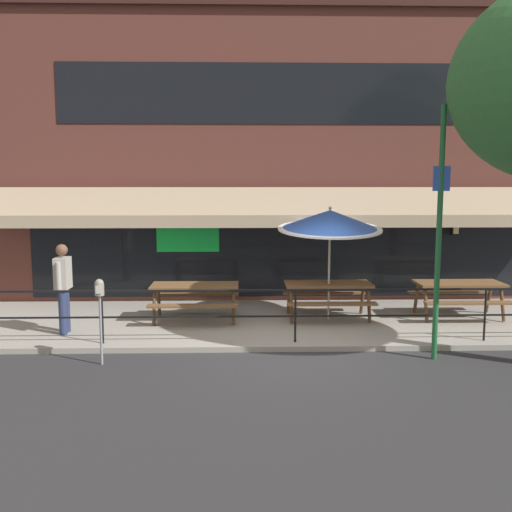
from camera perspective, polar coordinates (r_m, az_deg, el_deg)
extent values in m
plane|color=#2D2D30|center=(10.18, 4.08, -9.56)|extent=(120.00, 120.00, 0.00)
cube|color=#9E998E|center=(12.09, 3.16, -6.58)|extent=(15.00, 4.00, 0.10)
cube|color=brown|center=(13.98, 2.51, 9.53)|extent=(15.00, 0.50, 6.98)
cube|color=black|center=(13.87, 2.62, 15.92)|extent=(10.50, 0.02, 1.40)
cube|color=#3A1E1A|center=(14.51, 2.61, 23.86)|extent=(15.00, 0.62, 0.20)
cube|color=black|center=(13.81, 2.53, 0.67)|extent=(12.00, 0.02, 2.30)
cube|color=#19D84C|center=(13.78, -6.83, 1.87)|extent=(1.50, 0.02, 0.70)
cube|color=tan|center=(13.18, 2.73, 5.36)|extent=(13.80, 0.92, 0.70)
cube|color=tan|center=(12.70, 2.88, 3.48)|extent=(13.80, 0.08, 0.28)
cube|color=black|center=(14.51, 19.09, 3.29)|extent=(0.04, 0.28, 0.04)
cube|color=black|center=(14.39, 19.26, 2.54)|extent=(0.18, 0.18, 0.28)
cube|color=beige|center=(14.39, 19.26, 2.54)|extent=(0.13, 0.19, 0.20)
cylinder|color=black|center=(10.57, -15.12, -5.94)|extent=(0.04, 0.04, 0.95)
cylinder|color=black|center=(10.32, 3.95, -6.02)|extent=(0.04, 0.04, 0.95)
cylinder|color=black|center=(11.18, 21.92, -5.49)|extent=(0.04, 0.04, 0.95)
cube|color=black|center=(10.22, 3.98, -3.43)|extent=(13.80, 0.04, 0.04)
cube|color=black|center=(10.32, 3.95, -6.02)|extent=(13.80, 0.03, 0.03)
cube|color=brown|center=(11.87, -6.13, -2.96)|extent=(1.80, 0.80, 0.05)
cube|color=brown|center=(11.37, -6.35, -4.97)|extent=(1.80, 0.26, 0.04)
cube|color=brown|center=(12.50, -5.90, -3.84)|extent=(1.80, 0.26, 0.04)
cylinder|color=brown|center=(11.60, -2.28, -5.04)|extent=(0.07, 0.30, 0.73)
cylinder|color=brown|center=(12.22, -2.24, -4.40)|extent=(0.07, 0.30, 0.73)
cylinder|color=brown|center=(11.73, -10.15, -5.01)|extent=(0.07, 0.30, 0.73)
cylinder|color=brown|center=(12.34, -9.71, -4.38)|extent=(0.07, 0.30, 0.73)
cube|color=brown|center=(12.08, 7.23, -2.80)|extent=(1.80, 0.80, 0.05)
cube|color=brown|center=(11.57, 7.64, -4.77)|extent=(1.80, 0.26, 0.04)
cube|color=brown|center=(12.70, 6.81, -3.67)|extent=(1.80, 0.26, 0.04)
cylinder|color=brown|center=(11.99, 11.23, -4.76)|extent=(0.07, 0.30, 0.73)
cylinder|color=brown|center=(12.60, 10.59, -4.16)|extent=(0.07, 0.30, 0.73)
cylinder|color=brown|center=(11.74, 3.56, -4.89)|extent=(0.07, 0.30, 0.73)
cylinder|color=brown|center=(12.36, 3.30, -4.26)|extent=(0.07, 0.30, 0.73)
cube|color=brown|center=(12.82, 19.65, -2.59)|extent=(1.80, 0.80, 0.05)
cube|color=brown|center=(12.34, 20.55, -4.42)|extent=(1.80, 0.26, 0.04)
cube|color=brown|center=(13.40, 18.70, -3.43)|extent=(1.80, 0.26, 0.04)
cylinder|color=brown|center=(12.91, 23.41, -4.37)|extent=(0.07, 0.30, 0.73)
cylinder|color=brown|center=(13.48, 22.27, -3.84)|extent=(0.07, 0.30, 0.73)
cylinder|color=brown|center=(12.32, 16.62, -4.60)|extent=(0.07, 0.30, 0.73)
cylinder|color=brown|center=(12.92, 15.75, -4.03)|extent=(0.07, 0.30, 0.73)
cylinder|color=#B7B2A8|center=(11.93, 7.32, -0.93)|extent=(0.04, 0.04, 2.30)
cone|color=#2D56B7|center=(11.83, 7.40, 3.62)|extent=(2.10, 2.13, 0.59)
cylinder|color=white|center=(11.84, 7.38, 2.71)|extent=(2.14, 2.14, 0.24)
sphere|color=#B7B2A8|center=(11.82, 7.42, 4.78)|extent=(0.07, 0.07, 0.07)
cylinder|color=navy|center=(11.41, -18.76, -5.34)|extent=(0.15, 0.15, 0.86)
cylinder|color=navy|center=(11.59, -18.47, -5.12)|extent=(0.15, 0.15, 0.86)
cube|color=#B2ADA3|center=(11.37, -18.77, -1.63)|extent=(0.24, 0.40, 0.60)
cylinder|color=#B2ADA3|center=(11.13, -19.15, -1.99)|extent=(0.10, 0.10, 0.54)
cylinder|color=#B2ADA3|center=(11.62, -18.38, -1.58)|extent=(0.10, 0.10, 0.54)
sphere|color=brown|center=(11.31, -18.86, 0.57)|extent=(0.22, 0.22, 0.22)
cylinder|color=gray|center=(9.68, -15.25, -7.18)|extent=(0.04, 0.04, 1.15)
cylinder|color=gray|center=(9.53, -15.39, -3.24)|extent=(0.15, 0.15, 0.20)
sphere|color=gray|center=(9.52, -15.41, -2.65)|extent=(0.14, 0.14, 0.14)
cube|color=silver|center=(9.45, -15.51, -3.27)|extent=(0.08, 0.01, 0.13)
cylinder|color=#1E6033|center=(9.83, 17.82, 1.99)|extent=(0.09, 0.09, 4.20)
cube|color=blue|center=(9.78, 18.07, 7.38)|extent=(0.28, 0.02, 0.40)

